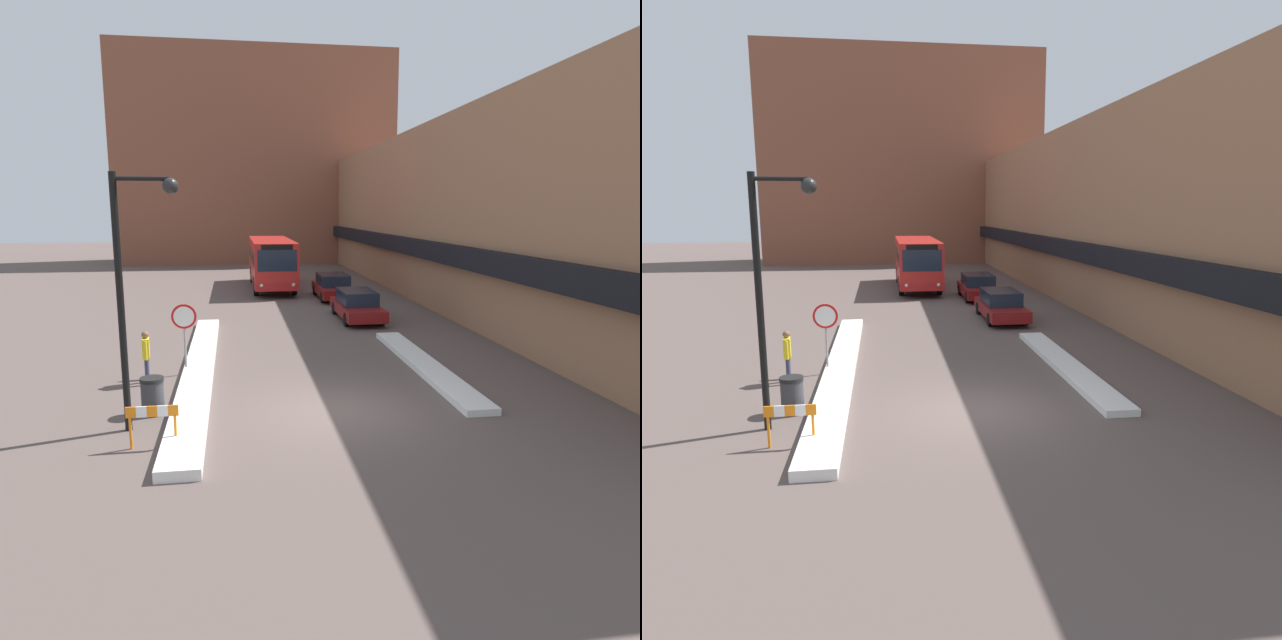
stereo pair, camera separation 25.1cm
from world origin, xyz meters
TOP-DOWN VIEW (x-y plane):
  - ground_plane at (0.00, 0.00)m, footprint 160.00×160.00m
  - building_row_right at (9.97, 24.00)m, footprint 5.50×60.00m
  - building_backdrop_far at (0.00, 44.04)m, footprint 26.00×8.00m
  - snow_bank_left at (-3.60, 4.12)m, footprint 0.90×15.06m
  - snow_bank_right at (3.60, 3.55)m, footprint 0.90×9.08m
  - city_bus at (0.00, 23.38)m, footprint 2.57×10.17m
  - parked_car_front at (3.20, 12.00)m, footprint 1.79×4.80m
  - parked_car_middle at (3.20, 18.46)m, footprint 1.88×4.81m
  - stop_sign at (-3.98, 3.91)m, footprint 0.76×0.08m
  - street_lamp at (-4.65, -0.55)m, footprint 1.46×0.36m
  - pedestrian at (-5.04, 3.13)m, footprint 0.24×0.51m
  - trash_bin at (-4.53, 0.47)m, footprint 0.59×0.59m
  - construction_barricade at (-4.25, -1.66)m, footprint 1.10×0.06m

SIDE VIEW (x-z plane):
  - ground_plane at x=0.00m, z-range 0.00..0.00m
  - snow_bank_right at x=3.60m, z-range 0.00..0.19m
  - snow_bank_left at x=-3.60m, z-range 0.00..0.24m
  - trash_bin at x=-4.53m, z-range 0.00..0.95m
  - construction_barricade at x=-4.25m, z-range 0.20..1.14m
  - parked_car_front at x=3.20m, z-range 0.00..1.37m
  - parked_car_middle at x=3.20m, z-range 0.00..1.41m
  - pedestrian at x=-5.04m, z-range 0.16..1.74m
  - stop_sign at x=-3.98m, z-range 0.50..2.72m
  - city_bus at x=0.00m, z-range 0.16..3.32m
  - street_lamp at x=-4.65m, z-range 0.74..6.59m
  - building_row_right at x=9.97m, z-range -0.02..9.43m
  - building_backdrop_far at x=0.00m, z-range 0.00..19.48m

